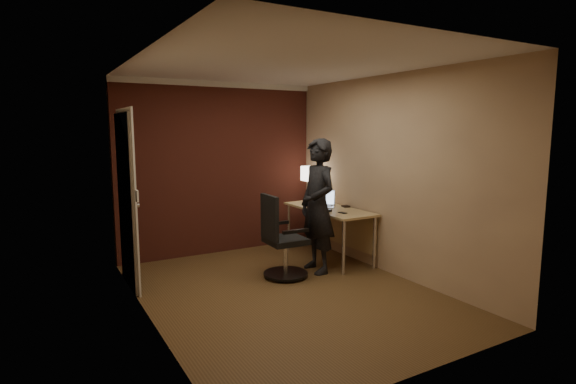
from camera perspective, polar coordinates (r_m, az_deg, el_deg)
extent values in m
plane|color=brown|center=(5.21, -0.33, -12.55)|extent=(4.00, 4.00, 0.00)
plane|color=white|center=(4.92, -0.35, 15.86)|extent=(4.00, 4.00, 0.00)
plane|color=tan|center=(6.71, -8.81, 2.98)|extent=(3.00, 0.00, 3.00)
plane|color=tan|center=(3.34, 16.88, -2.33)|extent=(3.00, 0.00, 3.00)
plane|color=tan|center=(4.37, -17.70, 0.03)|extent=(0.00, 4.00, 4.00)
plane|color=tan|center=(5.79, 12.69, 2.09)|extent=(0.00, 4.00, 4.00)
cube|color=maroon|center=(6.68, -8.71, 2.97)|extent=(2.98, 0.06, 2.50)
cube|color=silver|center=(6.68, -8.91, 13.36)|extent=(3.00, 0.08, 0.08)
cube|color=silver|center=(3.37, 17.24, 18.46)|extent=(3.00, 0.08, 0.08)
cube|color=silver|center=(4.39, -17.87, 15.91)|extent=(0.08, 4.00, 0.08)
cube|color=silver|center=(5.77, 12.76, 14.11)|extent=(0.08, 4.00, 0.08)
cube|color=silver|center=(5.48, -19.79, -1.15)|extent=(0.05, 0.82, 2.02)
cube|color=silver|center=(5.48, -19.64, -1.14)|extent=(0.02, 0.92, 2.12)
cylinder|color=silver|center=(5.17, -18.65, -1.63)|extent=(0.05, 0.05, 0.05)
cube|color=silver|center=(4.83, -18.62, -0.49)|extent=(0.02, 0.08, 0.12)
cube|color=tan|center=(6.32, 5.19, -2.16)|extent=(0.60, 1.50, 0.03)
cube|color=tan|center=(6.54, 7.17, -4.39)|extent=(0.02, 1.38, 0.54)
cylinder|color=silver|center=(5.71, 7.08, -7.04)|extent=(0.04, 0.04, 0.70)
cylinder|color=silver|center=(6.83, 0.09, -4.47)|extent=(0.04, 0.04, 0.70)
cylinder|color=silver|center=(6.02, 10.91, -6.35)|extent=(0.04, 0.04, 0.70)
cylinder|color=silver|center=(7.09, 3.60, -4.03)|extent=(0.04, 0.04, 0.70)
cube|color=silver|center=(6.89, 2.85, -1.10)|extent=(0.11, 0.11, 0.01)
cylinder|color=silver|center=(6.87, 2.86, 0.20)|extent=(0.01, 0.01, 0.30)
cube|color=white|center=(6.84, 2.88, 2.36)|extent=(0.22, 0.22, 0.22)
cube|color=silver|center=(6.37, 4.37, -1.86)|extent=(0.40, 0.39, 0.01)
cube|color=silver|center=(6.47, 4.51, -0.66)|extent=(0.29, 0.26, 0.22)
cube|color=#B2CCF2|center=(6.46, 4.56, -0.67)|extent=(0.25, 0.23, 0.19)
cube|color=gray|center=(6.36, 4.42, -1.80)|extent=(0.30, 0.28, 0.00)
cube|color=black|center=(6.05, 5.06, -2.32)|extent=(0.08, 0.11, 0.03)
cube|color=black|center=(5.95, 6.95, -2.63)|extent=(0.08, 0.12, 0.01)
cube|color=black|center=(6.41, 7.35, -1.81)|extent=(0.11, 0.12, 0.02)
cylinder|color=black|center=(5.68, -0.30, -10.32)|extent=(0.55, 0.55, 0.03)
cylinder|color=silver|center=(5.62, -0.30, -8.31)|extent=(0.06, 0.06, 0.42)
cube|color=black|center=(5.56, -0.30, -6.16)|extent=(0.47, 0.47, 0.07)
cube|color=black|center=(5.40, -2.36, -3.27)|extent=(0.07, 0.42, 0.54)
cube|color=black|center=(5.75, -1.48, -3.98)|extent=(0.34, 0.06, 0.04)
cube|color=black|center=(5.30, 0.98, -5.00)|extent=(0.34, 0.06, 0.04)
imported|color=black|center=(5.72, 3.79, -1.78)|extent=(0.43, 0.64, 1.71)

